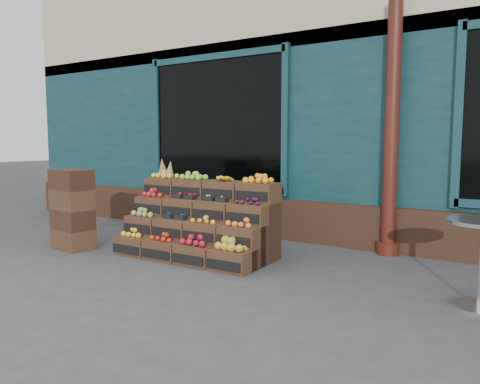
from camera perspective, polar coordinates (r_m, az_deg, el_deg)
The scene contains 5 objects.
ground at distance 5.06m, azimuth -2.43°, elevation -10.46°, with size 60.00×60.00×0.00m, color #3A3A3D.
shop_facade at distance 9.54m, azimuth 15.90°, elevation 11.62°, with size 12.00×6.24×4.80m.
crate_display at distance 6.00m, azimuth -4.95°, elevation -4.15°, with size 1.97×0.99×1.22m.
spare_crates at distance 6.70m, azimuth -19.75°, elevation -2.02°, with size 0.58×0.43×1.08m.
shopkeeper at distance 8.24m, azimuth -3.06°, elevation 2.95°, with size 0.72×0.47×1.98m, color #154A23.
Camera 1 is at (2.80, -3.96, 1.45)m, focal length 35.00 mm.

